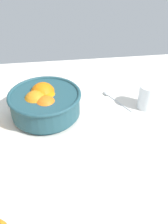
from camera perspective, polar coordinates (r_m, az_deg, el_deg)
name	(u,v)px	position (r cm, az deg, el deg)	size (l,w,h in cm)	color
ground_plane	(92,126)	(88.39, 1.69, -3.14)	(131.87, 99.57, 3.00)	silver
fruit_bowl	(45,103)	(88.65, -8.60, 1.98)	(24.49, 24.49, 11.20)	#234C56
juice_glass	(148,98)	(95.45, 13.79, 3.03)	(6.79, 6.79, 8.84)	white
spoon	(113,98)	(99.63, 6.40, 3.10)	(8.59, 14.91, 1.00)	silver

